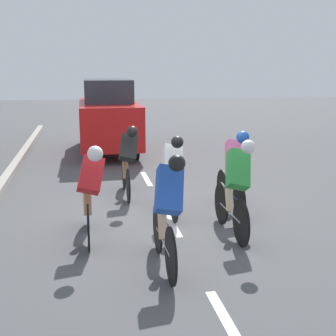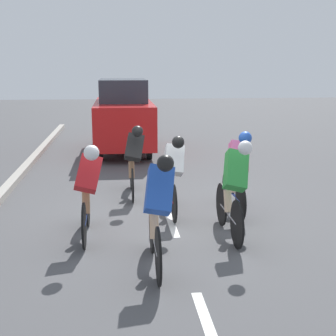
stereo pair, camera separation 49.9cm
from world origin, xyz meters
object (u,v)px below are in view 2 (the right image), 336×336
cyclist_red (88,189)px  support_car (124,116)px  cyclist_black (134,159)px  cyclist_white (173,173)px  cyclist_green (233,187)px  cyclist_pink (237,169)px  cyclist_blue (158,210)px

cyclist_red → support_car: size_ratio=0.39×
cyclist_black → support_car: support_car is taller
cyclist_red → cyclist_black: size_ratio=0.99×
cyclist_white → cyclist_green: size_ratio=0.94×
cyclist_green → cyclist_pink: size_ratio=1.03×
cyclist_red → cyclist_green: 2.20m
cyclist_green → cyclist_pink: (-0.37, -1.20, 0.00)m
cyclist_red → cyclist_pink: bearing=-158.6°
cyclist_red → cyclist_white: cyclist_red is taller
cyclist_red → cyclist_pink: 2.75m
cyclist_blue → cyclist_black: size_ratio=1.04×
cyclist_blue → cyclist_white: 2.26m
cyclist_black → support_car: (0.10, -5.17, 0.32)m
cyclist_white → cyclist_green: 1.42m
cyclist_black → support_car: size_ratio=0.39×
cyclist_blue → cyclist_green: size_ratio=1.01×
cyclist_red → cyclist_green: bearing=174.8°
cyclist_white → cyclist_pink: bearing=-179.2°
cyclist_white → cyclist_black: size_ratio=0.97×
cyclist_red → cyclist_black: (-0.77, -2.30, -0.01)m
cyclist_white → cyclist_black: cyclist_black is taller
cyclist_red → cyclist_white: (-1.41, -0.99, -0.02)m
cyclist_red → cyclist_green: cyclist_green is taller
cyclist_blue → cyclist_pink: cyclist_blue is taller
cyclist_blue → cyclist_white: (-0.46, -2.22, -0.04)m
cyclist_green → cyclist_black: bearing=-60.5°
cyclist_white → support_car: size_ratio=0.38×
cyclist_blue → support_car: 8.71m
cyclist_blue → cyclist_black: bearing=-87.2°
cyclist_pink → support_car: size_ratio=0.39×
cyclist_pink → cyclist_white: bearing=0.8°
support_car → cyclist_white: bearing=96.5°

